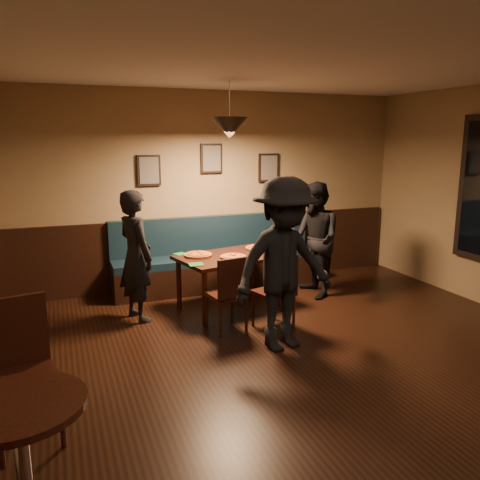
{
  "coord_description": "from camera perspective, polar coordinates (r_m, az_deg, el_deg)",
  "views": [
    {
      "loc": [
        -2.13,
        -3.22,
        2.11
      ],
      "look_at": [
        -0.12,
        2.0,
        0.95
      ],
      "focal_mm": 36.18,
      "sensor_mm": 36.0,
      "label": 1
    }
  ],
  "objects": [
    {
      "name": "floor",
      "position": [
        4.4,
        11.45,
        -17.22
      ],
      "size": [
        7.0,
        7.0,
        0.0
      ],
      "primitive_type": "plane",
      "color": "black",
      "rests_on": "ground"
    },
    {
      "name": "picture_left",
      "position": [
        6.81,
        -10.69,
        8.08
      ],
      "size": [
        0.32,
        0.04,
        0.42
      ],
      "primitive_type": "cube",
      "color": "black",
      "rests_on": "wall_back"
    },
    {
      "name": "tabasco_bottle",
      "position": [
        6.21,
        3.15,
        -0.98
      ],
      "size": [
        0.03,
        0.03,
        0.12
      ],
      "primitive_type": "cylinder",
      "rotation": [
        0.0,
        0.0,
        0.17
      ],
      "color": "#911E04",
      "rests_on": "dining_table"
    },
    {
      "name": "wainscot",
      "position": [
        7.2,
        -3.27,
        -1.21
      ],
      "size": [
        5.88,
        0.06,
        1.0
      ],
      "primitive_type": "cube",
      "color": "black",
      "rests_on": "ground"
    },
    {
      "name": "chair_near_right",
      "position": [
        5.52,
        3.99,
        -6.0
      ],
      "size": [
        0.48,
        0.48,
        0.87
      ],
      "primitive_type": null,
      "rotation": [
        0.0,
        0.0,
        0.28
      ],
      "color": "black",
      "rests_on": "floor"
    },
    {
      "name": "pizza_a",
      "position": [
        6.05,
        -4.97,
        -1.74
      ],
      "size": [
        0.41,
        0.41,
        0.04
      ],
      "primitive_type": "cylinder",
      "rotation": [
        0.0,
        0.0,
        0.21
      ],
      "color": "orange",
      "rests_on": "dining_table"
    },
    {
      "name": "chair_near_left",
      "position": [
        5.43,
        -1.63,
        -6.24
      ],
      "size": [
        0.44,
        0.44,
        0.87
      ],
      "primitive_type": null,
      "rotation": [
        0.0,
        0.0,
        0.16
      ],
      "color": "black",
      "rests_on": "floor"
    },
    {
      "name": "napkin_b",
      "position": [
        5.65,
        -5.19,
        -2.89
      ],
      "size": [
        0.18,
        0.18,
        0.01
      ],
      "primitive_type": "cube",
      "rotation": [
        0.0,
        0.0,
        -0.08
      ],
      "color": "#1C6C25",
      "rests_on": "dining_table"
    },
    {
      "name": "booth_bench",
      "position": [
        6.95,
        -2.59,
        -1.68
      ],
      "size": [
        3.0,
        0.6,
        1.0
      ],
      "primitive_type": null,
      "color": "#0F232D",
      "rests_on": "ground"
    },
    {
      "name": "napkin_a",
      "position": [
        6.19,
        -7.05,
        -1.64
      ],
      "size": [
        0.18,
        0.18,
        0.01
      ],
      "primitive_type": "cube",
      "rotation": [
        0.0,
        0.0,
        0.33
      ],
      "color": "#1E7128",
      "rests_on": "dining_table"
    },
    {
      "name": "picture_right",
      "position": [
        7.35,
        3.39,
        8.51
      ],
      "size": [
        0.32,
        0.04,
        0.42
      ],
      "primitive_type": "cube",
      "color": "black",
      "rests_on": "wall_back"
    },
    {
      "name": "diner_right",
      "position": [
        6.6,
        8.81,
        -0.0
      ],
      "size": [
        0.66,
        0.81,
        1.57
      ],
      "primitive_type": "imported",
      "rotation": [
        0.0,
        0.0,
        -1.66
      ],
      "color": "black",
      "rests_on": "floor"
    },
    {
      "name": "cafe_table",
      "position": [
        3.12,
        -24.18,
        -23.15
      ],
      "size": [
        0.79,
        0.79,
        0.76
      ],
      "primitive_type": "cylinder",
      "rotation": [
        0.0,
        0.0,
        -0.1
      ],
      "color": "black",
      "rests_on": "floor"
    },
    {
      "name": "diner_left",
      "position": [
        5.79,
        -12.18,
        -1.85
      ],
      "size": [
        0.54,
        0.66,
        1.55
      ],
      "primitive_type": "imported",
      "rotation": [
        0.0,
        0.0,
        1.9
      ],
      "color": "black",
      "rests_on": "floor"
    },
    {
      "name": "wall_back",
      "position": [
        7.08,
        -3.43,
        5.96
      ],
      "size": [
        6.0,
        0.0,
        6.0
      ],
      "primitive_type": "plane",
      "rotation": [
        1.57,
        0.0,
        0.0
      ],
      "color": "#8C704F",
      "rests_on": "ground"
    },
    {
      "name": "pizza_c",
      "position": [
        6.42,
        2.18,
        -0.91
      ],
      "size": [
        0.38,
        0.38,
        0.04
      ],
      "primitive_type": "cylinder",
      "rotation": [
        0.0,
        0.0,
        -0.11
      ],
      "color": "orange",
      "rests_on": "dining_table"
    },
    {
      "name": "dining_table",
      "position": [
        6.18,
        -1.17,
        -4.9
      ],
      "size": [
        1.43,
        1.08,
        0.69
      ],
      "primitive_type": "cube",
      "rotation": [
        0.0,
        0.0,
        0.22
      ],
      "color": "black",
      "rests_on": "floor"
    },
    {
      "name": "pizza_b",
      "position": [
        5.94,
        -0.82,
        -1.98
      ],
      "size": [
        0.41,
        0.41,
        0.04
      ],
      "primitive_type": "cylinder",
      "rotation": [
        0.0,
        0.0,
        0.36
      ],
      "color": "gold",
      "rests_on": "dining_table"
    },
    {
      "name": "diner_front",
      "position": [
        4.88,
        5.24,
        -2.92
      ],
      "size": [
        1.23,
        0.83,
        1.76
      ],
      "primitive_type": "imported",
      "rotation": [
        0.0,
        0.0,
        0.16
      ],
      "color": "black",
      "rests_on": "floor"
    },
    {
      "name": "cutlery_set",
      "position": [
        5.74,
        -0.55,
        -2.62
      ],
      "size": [
        0.18,
        0.05,
        0.0
      ],
      "primitive_type": "cube",
      "rotation": [
        0.0,
        0.0,
        1.4
      ],
      "color": "silver",
      "rests_on": "dining_table"
    },
    {
      "name": "cafe_chair_far",
      "position": [
        3.78,
        -24.26,
        -14.4
      ],
      "size": [
        0.54,
        0.54,
        1.03
      ],
      "primitive_type": null,
      "rotation": [
        0.0,
        0.0,
        3.36
      ],
      "color": "black",
      "rests_on": "floor"
    },
    {
      "name": "pendant_lamp",
      "position": [
        5.92,
        -1.25,
        13.08
      ],
      "size": [
        0.44,
        0.44,
        0.25
      ],
      "primitive_type": "cone",
      "rotation": [
        3.14,
        0.0,
        0.0
      ],
      "color": "black",
      "rests_on": "ceiling"
    },
    {
      "name": "ceiling",
      "position": [
        3.92,
        13.23,
        21.55
      ],
      "size": [
        7.0,
        7.0,
        0.0
      ],
      "primitive_type": "plane",
      "rotation": [
        3.14,
        0.0,
        0.0
      ],
      "color": "silver",
      "rests_on": "ground"
    },
    {
      "name": "soda_glass",
      "position": [
        6.05,
        4.46,
        -1.26
      ],
      "size": [
        0.08,
        0.08,
        0.14
      ],
      "primitive_type": "cylinder",
      "rotation": [
        0.0,
        0.0,
        -0.35
      ],
      "color": "black",
      "rests_on": "dining_table"
    },
    {
      "name": "picture_center",
      "position": [
        7.02,
        -3.4,
        9.59
      ],
      "size": [
        0.32,
        0.04,
        0.42
      ],
      "primitive_type": "cube",
      "color": "black",
      "rests_on": "wall_back"
    }
  ]
}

